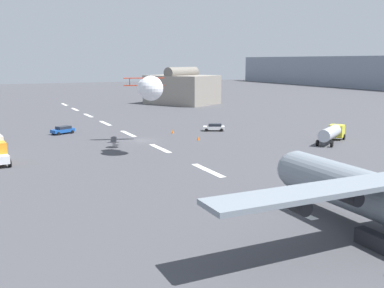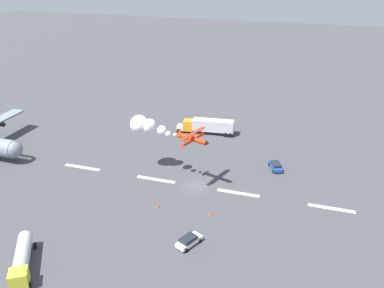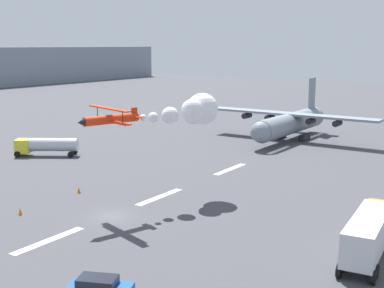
{
  "view_description": "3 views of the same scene",
  "coord_description": "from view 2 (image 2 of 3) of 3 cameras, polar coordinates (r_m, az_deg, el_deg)",
  "views": [
    {
      "loc": [
        75.45,
        -27.02,
        14.16
      ],
      "look_at": [
        20.24,
        0.0,
        2.72
      ],
      "focal_mm": 42.06,
      "sensor_mm": 36.0,
      "label": 1
    },
    {
      "loc": [
        -19.34,
        63.45,
        40.15
      ],
      "look_at": [
        0.71,
        0.21,
        8.97
      ],
      "focal_mm": 37.4,
      "sensor_mm": 36.0,
      "label": 2
    },
    {
      "loc": [
        -38.68,
        -35.8,
        17.46
      ],
      "look_at": [
        17.93,
        1.84,
        4.58
      ],
      "focal_mm": 49.11,
      "sensor_mm": 36.0,
      "label": 3
    }
  ],
  "objects": [
    {
      "name": "semi_truck_orange",
      "position": [
        99.31,
        2.22,
        2.64
      ],
      "size": [
        14.38,
        4.2,
        3.7
      ],
      "color": "silver",
      "rests_on": "ground"
    },
    {
      "name": "airport_staff_sedan",
      "position": [
        62.79,
        -0.46,
        -13.61
      ],
      "size": [
        3.51,
        4.69,
        1.52
      ],
      "color": "white",
      "rests_on": "ground"
    },
    {
      "name": "runway_stripe_3",
      "position": [
        75.29,
        19.27,
        -8.65
      ],
      "size": [
        8.0,
        0.9,
        0.01
      ],
      "primitive_type": "cube",
      "color": "white",
      "rests_on": "ground"
    },
    {
      "name": "ground_plane",
      "position": [
        77.53,
        0.55,
        -6.01
      ],
      "size": [
        440.0,
        440.0,
        0.0
      ],
      "primitive_type": "plane",
      "color": "#424247",
      "rests_on": "ground"
    },
    {
      "name": "runway_stripe_4",
      "position": [
        75.88,
        6.62,
        -6.95
      ],
      "size": [
        8.0,
        0.9,
        0.01
      ],
      "primitive_type": "cube",
      "color": "white",
      "rests_on": "ground"
    },
    {
      "name": "traffic_cone_near",
      "position": [
        69.65,
        2.55,
        -9.68
      ],
      "size": [
        0.44,
        0.44,
        0.75
      ],
      "primitive_type": "cone",
      "color": "orange",
      "rests_on": "ground"
    },
    {
      "name": "runway_stripe_6",
      "position": [
        87.19,
        -15.37,
        -3.22
      ],
      "size": [
        8.0,
        0.9,
        0.01
      ],
      "primitive_type": "cube",
      "color": "white",
      "rests_on": "ground"
    },
    {
      "name": "fuel_tanker_truck",
      "position": [
        62.93,
        -23.09,
        -14.85
      ],
      "size": [
        7.37,
        9.54,
        2.9
      ],
      "color": "yellow",
      "rests_on": "ground"
    },
    {
      "name": "runway_stripe_5",
      "position": [
        80.01,
        -5.18,
        -5.05
      ],
      "size": [
        8.0,
        0.9,
        0.01
      ],
      "primitive_type": "cube",
      "color": "white",
      "rests_on": "ground"
    },
    {
      "name": "stunt_biplane_red",
      "position": [
        78.66,
        -6.26,
        2.52
      ],
      "size": [
        17.56,
        8.73,
        3.69
      ],
      "color": "red"
    },
    {
      "name": "runway_stripe_7",
      "position": [
        96.72,
        -23.76,
        -1.64
      ],
      "size": [
        8.0,
        0.9,
        0.01
      ],
      "primitive_type": "cube",
      "color": "white",
      "rests_on": "ground"
    },
    {
      "name": "followme_car_yellow",
      "position": [
        84.83,
        11.85,
        -3.04
      ],
      "size": [
        3.42,
        4.84,
        1.52
      ],
      "color": "#194CA5",
      "rests_on": "ground"
    },
    {
      "name": "traffic_cone_far",
      "position": [
        71.41,
        -4.95,
        -8.78
      ],
      "size": [
        0.44,
        0.44,
        0.75
      ],
      "primitive_type": "cone",
      "color": "orange",
      "rests_on": "ground"
    }
  ]
}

